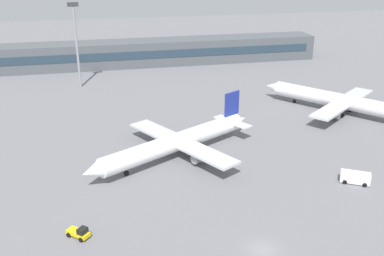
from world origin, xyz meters
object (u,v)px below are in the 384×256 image
(airplane_mid, at_px, (339,101))
(baggage_tug_yellow, at_px, (79,233))
(floodlight_tower_west, at_px, (76,39))
(service_van_white, at_px, (355,177))
(airplane_near, at_px, (175,143))

(airplane_mid, bearing_deg, baggage_tug_yellow, -148.23)
(floodlight_tower_west, bearing_deg, service_van_white, -56.53)
(airplane_near, xyz_separation_m, airplane_mid, (46.35, 16.73, 0.09))
(airplane_mid, distance_m, baggage_tug_yellow, 76.90)
(airplane_near, distance_m, floodlight_tower_west, 60.48)
(airplane_mid, xyz_separation_m, baggage_tug_yellow, (-65.34, -40.47, -2.49))
(airplane_mid, bearing_deg, floodlight_tower_west, 149.05)
(baggage_tug_yellow, relative_size, service_van_white, 0.67)
(airplane_near, relative_size, service_van_white, 7.04)
(baggage_tug_yellow, bearing_deg, service_van_white, 6.62)
(airplane_mid, relative_size, service_van_white, 6.67)
(airplane_mid, xyz_separation_m, service_van_white, (-16.62, -34.82, -2.17))
(baggage_tug_yellow, bearing_deg, floodlight_tower_west, 90.25)
(floodlight_tower_west, bearing_deg, airplane_mid, -30.95)
(service_van_white, bearing_deg, airplane_mid, 64.49)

